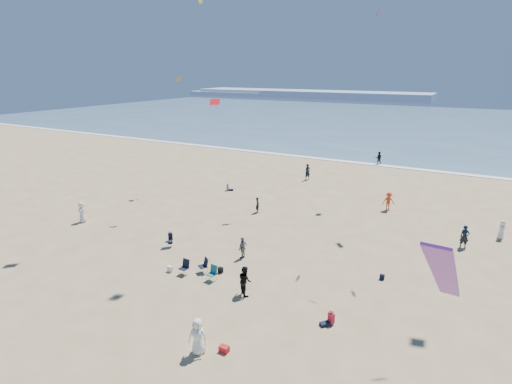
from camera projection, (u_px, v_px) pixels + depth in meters
The scene contains 13 objects.
ground at pixel (128, 369), 17.51m from camera, with size 220.00×220.00×0.00m, color tan.
ocean at pixel (422, 124), 96.96m from camera, with size 220.00×100.00×0.06m, color #476B84.
surf_line at pixel (373, 164), 55.14m from camera, with size 220.00×1.20×0.08m, color white.
headland_far at pixel (308, 94), 186.99m from camera, with size 110.00×20.00×3.20m, color #7A8EA8.
headland_near at pixel (230, 94), 201.50m from camera, with size 40.00×14.00×2.00m, color #7A8EA8.
standing_flyers at pixel (329, 240), 28.71m from camera, with size 35.49×55.60×1.93m.
seated_group at pixel (218, 287), 23.36m from camera, with size 21.47×32.40×0.84m.
chair_cluster at pixel (199, 269), 25.29m from camera, with size 2.66×1.53×1.00m.
white_tote at pixel (170, 269), 25.92m from camera, with size 0.35×0.20×0.40m, color white.
black_backpack at pixel (221, 270), 25.79m from camera, with size 0.30×0.22×0.38m, color black.
cooler at pixel (224, 349), 18.56m from camera, with size 0.45×0.30×0.30m, color red.
navy_bag at pixel (382, 277), 24.97m from camera, with size 0.28×0.18×0.34m, color black.
kites_aloft at pixel (442, 40), 18.67m from camera, with size 37.51×40.40×28.53m.
Camera 1 is at (11.92, -9.92, 12.60)m, focal length 28.00 mm.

